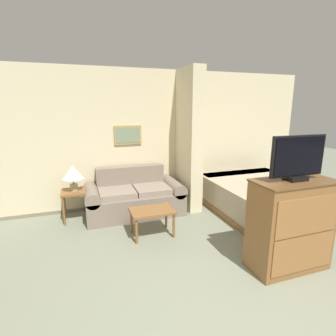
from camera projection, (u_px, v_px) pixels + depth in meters
name	position (u px, v px, depth m)	size (l,w,h in m)	color
wall_back	(143.00, 139.00, 5.09)	(7.00, 0.16, 2.60)	beige
wall_partition_pillar	(189.00, 140.00, 4.91)	(0.24, 0.80, 2.60)	beige
couch	(134.00, 197.00, 4.77)	(1.74, 0.84, 0.82)	gray
coffee_table	(152.00, 213.00, 3.93)	(0.65, 0.43, 0.41)	brown
side_table	(75.00, 196.00, 4.47)	(0.43, 0.43, 0.52)	brown
table_lamp	(73.00, 173.00, 4.37)	(0.35, 0.35, 0.44)	tan
tv_dresser	(290.00, 225.00, 3.09)	(0.97, 0.47, 1.10)	brown
tv	(298.00, 159.00, 2.91)	(0.71, 0.16, 0.51)	black
bed	(263.00, 196.00, 4.88)	(1.81, 2.15, 0.55)	brown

